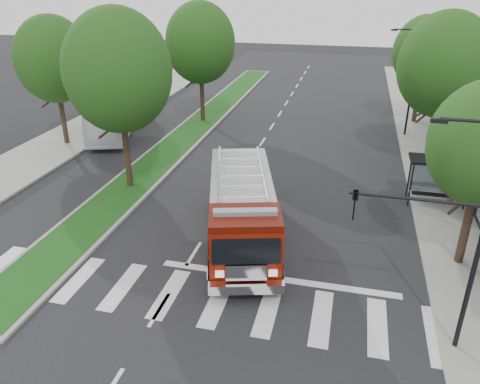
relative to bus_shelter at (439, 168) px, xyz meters
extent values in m
plane|color=black|center=(-11.20, -8.15, -2.04)|extent=(140.00, 140.00, 0.00)
cube|color=gray|center=(1.30, 1.85, -1.96)|extent=(5.00, 80.00, 0.15)
cube|color=gray|center=(-25.70, 1.85, -1.96)|extent=(5.00, 80.00, 0.15)
cube|color=gray|center=(-17.20, 9.85, -1.97)|extent=(3.00, 50.00, 0.14)
cube|color=#184012|center=(-17.20, 9.85, -1.89)|extent=(2.60, 49.50, 0.02)
cylinder|color=black|center=(-1.40, -0.75, -0.79)|extent=(0.08, 0.08, 2.50)
cylinder|color=black|center=(1.40, -0.75, -0.79)|extent=(0.08, 0.08, 2.50)
cylinder|color=black|center=(-1.40, 0.45, -0.79)|extent=(0.08, 0.08, 2.50)
cylinder|color=black|center=(1.40, 0.45, -0.79)|extent=(0.08, 0.08, 2.50)
cube|color=black|center=(0.00, -0.15, 0.51)|extent=(3.20, 1.60, 0.12)
cube|color=#8C99A5|center=(0.00, 0.55, -0.74)|extent=(2.80, 0.04, 1.80)
cube|color=black|center=(0.00, -0.15, -1.49)|extent=(2.40, 0.40, 0.08)
cylinder|color=black|center=(0.30, -6.15, -0.17)|extent=(0.36, 0.36, 3.74)
cylinder|color=black|center=(0.30, 5.85, 0.16)|extent=(0.36, 0.36, 4.40)
ellipsoid|color=#0E340E|center=(0.30, 5.85, 4.46)|extent=(5.60, 5.60, 6.44)
cylinder|color=black|center=(0.30, 15.85, -0.06)|extent=(0.36, 0.36, 3.96)
ellipsoid|color=#0E340E|center=(0.30, 15.85, 3.81)|extent=(5.00, 5.00, 5.75)
cylinder|color=black|center=(-17.20, -2.15, 0.27)|extent=(0.36, 0.36, 4.62)
ellipsoid|color=#0E340E|center=(-17.20, -2.15, 4.79)|extent=(5.80, 5.80, 6.67)
cylinder|color=black|center=(-17.20, 11.85, 0.16)|extent=(0.36, 0.36, 4.40)
ellipsoid|color=#0E340E|center=(-17.20, 11.85, 4.46)|extent=(5.60, 5.60, 6.44)
cylinder|color=black|center=(-25.20, 3.85, 0.05)|extent=(0.36, 0.36, 4.18)
ellipsoid|color=#0E340E|center=(-25.20, 3.85, 4.14)|extent=(5.20, 5.20, 5.98)
cylinder|color=black|center=(-0.70, -11.65, 1.96)|extent=(0.16, 0.16, 8.00)
cylinder|color=black|center=(-1.60, -11.65, 5.86)|extent=(1.80, 0.10, 0.10)
cube|color=black|center=(-2.50, -11.65, 5.81)|extent=(0.45, 0.20, 0.12)
cylinder|color=black|center=(-2.70, -11.65, 3.36)|extent=(4.00, 0.10, 0.10)
imported|color=black|center=(-4.50, -11.65, 2.96)|extent=(0.18, 0.22, 1.10)
cylinder|color=black|center=(-0.70, 11.85, 1.96)|extent=(0.16, 0.16, 8.00)
cylinder|color=black|center=(-1.60, 11.85, 5.86)|extent=(1.80, 0.10, 0.10)
cube|color=black|center=(-2.50, 11.85, 5.81)|extent=(0.45, 0.20, 0.12)
cube|color=#4E0D04|center=(-9.39, -6.33, -1.48)|extent=(5.24, 9.81, 0.28)
cube|color=maroon|center=(-9.64, -5.47, -0.30)|extent=(4.63, 7.65, 2.24)
cube|color=maroon|center=(-8.45, -9.67, -0.30)|extent=(3.24, 2.70, 2.35)
cube|color=#B2B2B7|center=(-9.64, -5.47, 0.87)|extent=(4.63, 7.65, 0.13)
cylinder|color=#B2B2B7|center=(-10.61, -5.75, 1.09)|extent=(1.93, 6.49, 0.11)
cylinder|color=#B2B2B7|center=(-8.67, -5.20, 1.09)|extent=(1.93, 6.49, 0.11)
cube|color=silver|center=(-8.11, -10.91, -1.37)|extent=(2.91, 1.16, 0.39)
cube|color=#8C99A5|center=(-8.45, -9.67, 1.21)|extent=(2.48, 1.04, 0.20)
cylinder|color=black|center=(-9.60, -10.35, -1.42)|extent=(0.71, 1.29, 1.23)
cylinder|color=black|center=(-7.12, -9.65, -1.42)|extent=(0.71, 1.29, 1.23)
cylinder|color=black|center=(-10.88, -5.82, -1.42)|extent=(0.71, 1.29, 1.23)
cylinder|color=black|center=(-8.40, -5.12, -1.42)|extent=(0.71, 1.29, 1.23)
cylinder|color=black|center=(-11.60, -3.24, -1.42)|extent=(0.71, 1.29, 1.23)
cylinder|color=black|center=(-9.12, -2.54, -1.42)|extent=(0.71, 1.29, 1.23)
imported|color=white|center=(-23.20, 7.92, -0.49)|extent=(5.83, 11.37, 3.09)
camera|label=1|loc=(-4.88, -25.13, 9.50)|focal=35.00mm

